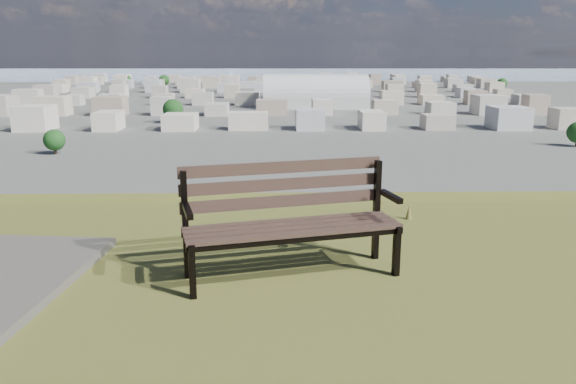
{
  "coord_description": "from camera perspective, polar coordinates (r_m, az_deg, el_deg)",
  "views": [
    {
      "loc": [
        0.78,
        -3.36,
        26.98
      ],
      "look_at": [
        0.92,
        3.4,
        25.3
      ],
      "focal_mm": 35.0,
      "sensor_mm": 36.0,
      "label": 1
    }
  ],
  "objects": [
    {
      "name": "far_hills",
      "position": [
        1407.64,
        -3.8,
        13.84
      ],
      "size": [
        2050.0,
        340.0,
        60.0
      ],
      "color": "#91A1B5",
      "rests_on": "ground"
    },
    {
      "name": "grass_tufts",
      "position": [
        3.46,
        -7.1,
        -18.76
      ],
      "size": [
        12.49,
        7.38,
        0.28
      ],
      "color": "brown",
      "rests_on": "hilltop_mesa"
    },
    {
      "name": "park_bench",
      "position": [
        5.07,
        0.13,
        -2.21
      ],
      "size": [
        2.01,
        1.07,
        1.01
      ],
      "rotation": [
        0.0,
        0.0,
        0.25
      ],
      "color": "#433026",
      "rests_on": "hilltop_mesa"
    },
    {
      "name": "arena",
      "position": [
        288.0,
        2.77,
        9.58
      ],
      "size": [
        52.63,
        22.81,
        22.1
      ],
      "rotation": [
        0.0,
        0.0,
        0.01
      ],
      "color": "beige",
      "rests_on": "ground"
    },
    {
      "name": "city_trees",
      "position": [
        324.27,
        -6.08,
        9.94
      ],
      "size": [
        406.52,
        387.2,
        9.98
      ],
      "color": "#2E1F17",
      "rests_on": "ground"
    },
    {
      "name": "bay_water",
      "position": [
        903.77,
        -1.26,
        12.22
      ],
      "size": [
        2400.0,
        700.0,
        0.12
      ],
      "primitive_type": "cube",
      "color": "#94A1BC",
      "rests_on": "ground"
    },
    {
      "name": "city_blocks",
      "position": [
        398.5,
        -1.31,
        10.55
      ],
      "size": [
        395.0,
        361.0,
        7.0
      ],
      "color": "beige",
      "rests_on": "ground"
    }
  ]
}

